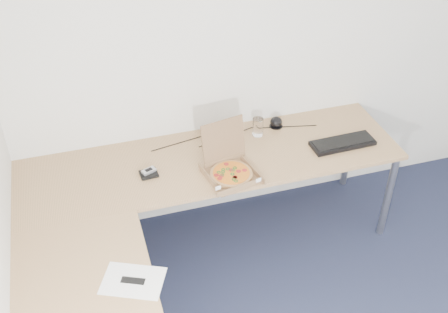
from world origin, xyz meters
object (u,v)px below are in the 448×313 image
object	(u,v)px
desk	(178,214)
drinking_glass	(258,127)
pizza_box	(230,170)
wallet	(149,174)
keyboard	(343,143)

from	to	relation	value
desk	drinking_glass	bearing A→B (deg)	40.26
pizza_box	wallet	distance (m)	0.51
drinking_glass	wallet	xyz separation A→B (m)	(-0.80, -0.22, -0.06)
drinking_glass	keyboard	bearing A→B (deg)	-28.94
desk	keyboard	xyz separation A→B (m)	(1.21, 0.32, 0.04)
drinking_glass	pizza_box	bearing A→B (deg)	-130.11
desk	pizza_box	distance (m)	0.46
keyboard	wallet	xyz separation A→B (m)	(-1.31, 0.06, -0.00)
pizza_box	drinking_glass	distance (m)	0.49
desk	keyboard	world-z (taller)	keyboard
drinking_glass	wallet	bearing A→B (deg)	-164.40
pizza_box	keyboard	bearing A→B (deg)	-5.03
wallet	keyboard	bearing A→B (deg)	-7.22
pizza_box	wallet	size ratio (longest dim) A/B	3.15
drinking_glass	wallet	world-z (taller)	drinking_glass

